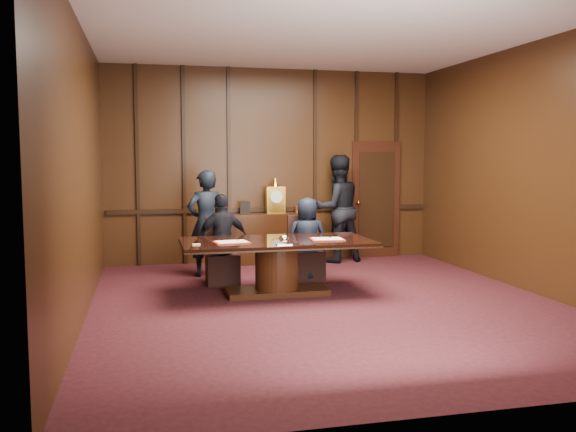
# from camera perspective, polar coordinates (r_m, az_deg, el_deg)

# --- Properties ---
(room) EXTENTS (7.00, 7.04, 3.50)m
(room) POSITION_cam_1_polar(r_m,az_deg,el_deg) (7.93, 3.97, 4.24)
(room) COLOR black
(room) RESTS_ON ground
(sideboard) EXTENTS (1.60, 0.45, 1.54)m
(sideboard) POSITION_cam_1_polar(r_m,az_deg,el_deg) (11.03, -1.19, -1.87)
(sideboard) COLOR black
(sideboard) RESTS_ON ground
(conference_table) EXTENTS (2.62, 1.32, 0.76)m
(conference_table) POSITION_cam_1_polar(r_m,az_deg,el_deg) (8.46, -1.06, -3.94)
(conference_table) COLOR black
(conference_table) RESTS_ON ground
(folder_left) EXTENTS (0.50, 0.38, 0.02)m
(folder_left) POSITION_cam_1_polar(r_m,az_deg,el_deg) (8.19, -5.31, -2.44)
(folder_left) COLOR #B32510
(folder_left) RESTS_ON conference_table
(folder_right) EXTENTS (0.49, 0.37, 0.02)m
(folder_right) POSITION_cam_1_polar(r_m,az_deg,el_deg) (8.47, 3.68, -2.17)
(folder_right) COLOR #B32510
(folder_right) RESTS_ON conference_table
(inkstand) EXTENTS (0.20, 0.14, 0.12)m
(inkstand) POSITION_cam_1_polar(r_m,az_deg,el_deg) (7.98, -0.39, -2.29)
(inkstand) COLOR white
(inkstand) RESTS_ON conference_table
(notepad) EXTENTS (0.10, 0.07, 0.01)m
(notepad) POSITION_cam_1_polar(r_m,az_deg,el_deg) (8.02, -8.57, -2.65)
(notepad) COLOR #FFDF7C
(notepad) RESTS_ON conference_table
(chair_left) EXTENTS (0.48, 0.48, 0.99)m
(chair_left) POSITION_cam_1_polar(r_m,az_deg,el_deg) (9.24, -6.16, -4.53)
(chair_left) COLOR black
(chair_left) RESTS_ON ground
(chair_right) EXTENTS (0.50, 0.50, 0.99)m
(chair_right) POSITION_cam_1_polar(r_m,az_deg,el_deg) (9.48, 1.67, -4.25)
(chair_right) COLOR black
(chair_right) RESTS_ON ground
(signatory_left) EXTENTS (0.85, 0.47, 1.36)m
(signatory_left) POSITION_cam_1_polar(r_m,az_deg,el_deg) (9.11, -6.13, -2.20)
(signatory_left) COLOR black
(signatory_left) RESTS_ON ground
(signatory_right) EXTENTS (0.65, 0.44, 1.29)m
(signatory_right) POSITION_cam_1_polar(r_m,az_deg,el_deg) (9.36, 1.80, -2.19)
(signatory_right) COLOR black
(signatory_right) RESTS_ON ground
(witness_left) EXTENTS (0.71, 0.57, 1.70)m
(witness_left) POSITION_cam_1_polar(r_m,az_deg,el_deg) (9.83, -7.72, -0.66)
(witness_left) COLOR black
(witness_left) RESTS_ON ground
(witness_right) EXTENTS (1.06, 0.89, 1.95)m
(witness_right) POSITION_cam_1_polar(r_m,az_deg,el_deg) (11.11, 4.59, 0.70)
(witness_right) COLOR black
(witness_right) RESTS_ON ground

